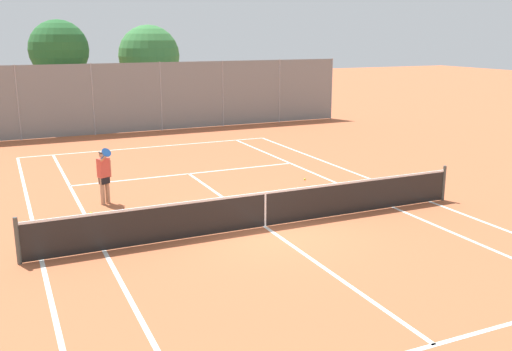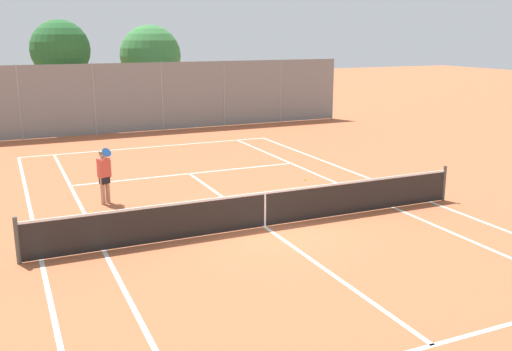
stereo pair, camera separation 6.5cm
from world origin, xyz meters
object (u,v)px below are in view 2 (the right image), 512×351
object	(u,v)px
player_far_left	(104,173)
loose_tennis_ball_0	(272,195)
tennis_net	(265,208)
loose_tennis_ball_3	(91,213)
loose_tennis_ball_2	(305,179)
tree_behind_right	(151,57)
tree_behind_left	(60,52)

from	to	relation	value
player_far_left	loose_tennis_ball_0	xyz separation A→B (m)	(4.83, -1.30, -0.89)
tennis_net	loose_tennis_ball_3	size ratio (longest dim) A/B	181.82
loose_tennis_ball_2	tennis_net	bearing A→B (deg)	-130.91
tree_behind_right	loose_tennis_ball_0	bearing A→B (deg)	-92.38
tennis_net	player_far_left	world-z (taller)	player_far_left
tree_behind_left	tree_behind_right	bearing A→B (deg)	16.31
loose_tennis_ball_0	loose_tennis_ball_2	xyz separation A→B (m)	(1.92, 1.33, 0.00)
player_far_left	loose_tennis_ball_3	size ratio (longest dim) A/B	26.88
loose_tennis_ball_0	loose_tennis_ball_3	distance (m)	5.41
player_far_left	loose_tennis_ball_3	xyz separation A→B (m)	(-0.56, -0.83, -0.89)
loose_tennis_ball_0	loose_tennis_ball_3	size ratio (longest dim) A/B	1.00
loose_tennis_ball_3	tree_behind_right	world-z (taller)	tree_behind_right
tennis_net	player_far_left	size ratio (longest dim) A/B	6.76
loose_tennis_ball_3	player_far_left	bearing A→B (deg)	56.00
tree_behind_right	player_far_left	bearing A→B (deg)	-109.18
loose_tennis_ball_0	tree_behind_right	size ratio (longest dim) A/B	0.01
loose_tennis_ball_0	tree_behind_left	bearing A→B (deg)	105.44
loose_tennis_ball_2	tree_behind_left	xyz separation A→B (m)	(-6.28, 14.43, 3.99)
tree_behind_left	tree_behind_right	distance (m)	5.30
tennis_net	tree_behind_left	world-z (taller)	tree_behind_left
tree_behind_right	loose_tennis_ball_3	bearing A→B (deg)	-110.00
loose_tennis_ball_3	tennis_net	bearing A→B (deg)	-37.23
loose_tennis_ball_0	tree_behind_left	xyz separation A→B (m)	(-4.35, 15.76, 3.99)
player_far_left	tree_behind_right	size ratio (longest dim) A/B	0.33
tennis_net	player_far_left	xyz separation A→B (m)	(-3.40, 3.84, 0.42)
loose_tennis_ball_3	loose_tennis_ball_2	bearing A→B (deg)	6.72
tennis_net	tree_behind_right	size ratio (longest dim) A/B	2.22
tree_behind_left	tree_behind_right	world-z (taller)	tree_behind_left
loose_tennis_ball_2	loose_tennis_ball_3	xyz separation A→B (m)	(-7.31, -0.86, 0.00)
loose_tennis_ball_2	tree_behind_right	size ratio (longest dim) A/B	0.01
tennis_net	tree_behind_right	world-z (taller)	tree_behind_right
tennis_net	loose_tennis_ball_2	xyz separation A→B (m)	(3.35, 3.87, -0.48)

